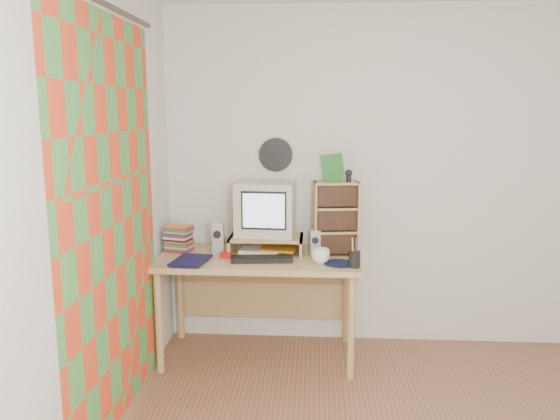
# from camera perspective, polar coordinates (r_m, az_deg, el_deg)

# --- Properties ---
(back_wall) EXTENTS (3.50, 0.00, 3.50)m
(back_wall) POSITION_cam_1_polar(r_m,az_deg,el_deg) (4.13, 12.56, 3.11)
(back_wall) COLOR white
(back_wall) RESTS_ON floor
(left_wall) EXTENTS (0.00, 3.50, 3.50)m
(left_wall) POSITION_cam_1_polar(r_m,az_deg,el_deg) (2.61, -21.66, -1.53)
(left_wall) COLOR white
(left_wall) RESTS_ON floor
(curtain) EXTENTS (0.00, 2.20, 2.20)m
(curtain) POSITION_cam_1_polar(r_m,az_deg,el_deg) (3.04, -17.03, -1.55)
(curtain) COLOR #E94320
(curtain) RESTS_ON left_wall
(wall_disc) EXTENTS (0.25, 0.02, 0.25)m
(wall_disc) POSITION_cam_1_polar(r_m,az_deg,el_deg) (4.06, -0.45, 5.79)
(wall_disc) COLOR black
(wall_disc) RESTS_ON back_wall
(desk) EXTENTS (1.40, 0.70, 0.75)m
(desk) POSITION_cam_1_polar(r_m,az_deg,el_deg) (3.94, -2.20, -6.46)
(desk) COLOR tan
(desk) RESTS_ON floor
(monitor_riser) EXTENTS (0.52, 0.30, 0.12)m
(monitor_riser) POSITION_cam_1_polar(r_m,az_deg,el_deg) (3.91, -1.44, -3.11)
(monitor_riser) COLOR tan
(monitor_riser) RESTS_ON desk
(crt_monitor) EXTENTS (0.43, 0.43, 0.38)m
(crt_monitor) POSITION_cam_1_polar(r_m,az_deg,el_deg) (3.91, -1.50, 0.17)
(crt_monitor) COLOR beige
(crt_monitor) RESTS_ON monitor_riser
(speaker_left) EXTENTS (0.09, 0.09, 0.22)m
(speaker_left) POSITION_cam_1_polar(r_m,az_deg,el_deg) (3.92, -6.47, -2.88)
(speaker_left) COLOR #B3B3B8
(speaker_left) RESTS_ON desk
(speaker_right) EXTENTS (0.08, 0.08, 0.19)m
(speaker_right) POSITION_cam_1_polar(r_m,az_deg,el_deg) (3.82, 3.70, -3.46)
(speaker_right) COLOR #B3B3B8
(speaker_right) RESTS_ON desk
(keyboard) EXTENTS (0.42, 0.18, 0.03)m
(keyboard) POSITION_cam_1_polar(r_m,az_deg,el_deg) (3.71, -1.90, -5.14)
(keyboard) COLOR black
(keyboard) RESTS_ON desk
(dvd_stack) EXTENTS (0.20, 0.17, 0.25)m
(dvd_stack) POSITION_cam_1_polar(r_m,az_deg,el_deg) (4.00, -10.57, -2.51)
(dvd_stack) COLOR brown
(dvd_stack) RESTS_ON desk
(cd_rack) EXTENTS (0.33, 0.21, 0.52)m
(cd_rack) POSITION_cam_1_polar(r_m,az_deg,el_deg) (3.85, 5.82, -0.86)
(cd_rack) COLOR tan
(cd_rack) RESTS_ON desk
(mug) EXTENTS (0.14, 0.14, 0.10)m
(mug) POSITION_cam_1_polar(r_m,az_deg,el_deg) (3.66, 4.26, -4.81)
(mug) COLOR white
(mug) RESTS_ON desk
(diary) EXTENTS (0.29, 0.23, 0.05)m
(diary) POSITION_cam_1_polar(r_m,az_deg,el_deg) (3.75, -10.86, -4.92)
(diary) COLOR #10103A
(diary) RESTS_ON desk
(mousepad) EXTENTS (0.28, 0.28, 0.00)m
(mousepad) POSITION_cam_1_polar(r_m,az_deg,el_deg) (3.66, 6.30, -5.58)
(mousepad) COLOR #0F1533
(mousepad) RESTS_ON desk
(pen_cup) EXTENTS (0.09, 0.09, 0.15)m
(pen_cup) POSITION_cam_1_polar(r_m,az_deg,el_deg) (3.58, 7.80, -4.77)
(pen_cup) COLOR black
(pen_cup) RESTS_ON desk
(papers) EXTENTS (0.31, 0.25, 0.04)m
(papers) POSITION_cam_1_polar(r_m,az_deg,el_deg) (3.92, -1.25, -4.19)
(papers) COLOR white
(papers) RESTS_ON desk
(red_box) EXTENTS (0.08, 0.05, 0.04)m
(red_box) POSITION_cam_1_polar(r_m,az_deg,el_deg) (3.80, -5.70, -4.73)
(red_box) COLOR #B31315
(red_box) RESTS_ON desk
(game_box) EXTENTS (0.15, 0.04, 0.19)m
(game_box) POSITION_cam_1_polar(r_m,az_deg,el_deg) (3.79, 5.55, 4.37)
(game_box) COLOR #1B611E
(game_box) RESTS_ON cd_rack
(webcam) EXTENTS (0.05, 0.05, 0.09)m
(webcam) POSITION_cam_1_polar(r_m,az_deg,el_deg) (3.81, 7.20, 3.58)
(webcam) COLOR black
(webcam) RESTS_ON cd_rack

